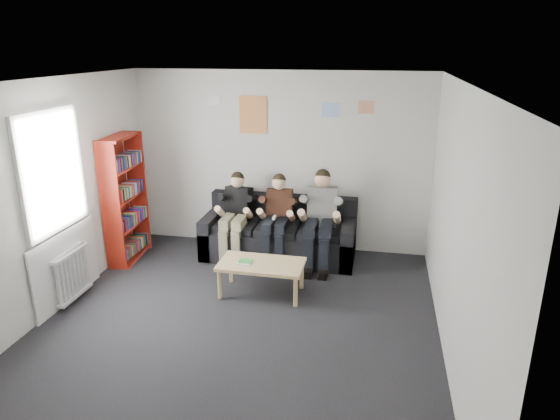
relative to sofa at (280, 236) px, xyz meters
name	(u,v)px	position (x,y,z in m)	size (l,w,h in m)	color
room_shell	(233,214)	(-0.08, -2.07, 1.04)	(5.00, 5.00, 5.00)	black
sofa	(280,236)	(0.00, 0.00, 0.00)	(2.24, 0.92, 0.87)	black
bookshelf	(125,199)	(-2.17, -0.53, 0.61)	(0.28, 0.83, 1.84)	maroon
coffee_table	(261,267)	(0.02, -1.24, 0.06)	(1.07, 0.59, 0.43)	#D8C07D
game_cases	(245,262)	(-0.19, -1.28, 0.13)	(0.19, 0.15, 0.03)	white
person_left	(235,217)	(-0.63, -0.20, 0.33)	(0.37, 0.80, 1.28)	black
person_middle	(277,219)	(0.00, -0.20, 0.34)	(0.38, 0.81, 1.28)	#472717
person_right	(320,220)	(0.63, -0.21, 0.37)	(0.42, 0.91, 1.38)	white
radiator	(72,274)	(-2.23, -1.87, 0.04)	(0.10, 0.64, 0.60)	silver
window	(59,222)	(-2.31, -1.87, 0.72)	(0.05, 1.30, 2.36)	white
poster_large	(253,115)	(-0.48, 0.41, 1.74)	(0.42, 0.01, 0.55)	gold
poster_blue	(331,110)	(0.67, 0.41, 1.84)	(0.25, 0.01, 0.20)	#448AE8
poster_pink	(366,107)	(1.17, 0.41, 1.89)	(0.22, 0.01, 0.18)	#BF3B84
poster_sign	(214,100)	(-1.08, 0.41, 1.94)	(0.20, 0.01, 0.14)	white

